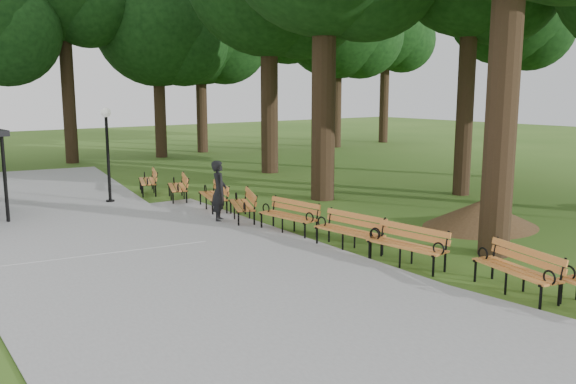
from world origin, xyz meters
TOP-DOWN VIEW (x-y plane):
  - ground at (0.00, 0.00)m, footprint 100.00×100.00m
  - path at (-4.00, 3.00)m, footprint 12.00×38.00m
  - person at (-0.71, 7.34)m, footprint 0.73×0.76m
  - lamp_post at (-2.19, 11.95)m, footprint 0.32×0.32m
  - dirt_mound at (4.71, 2.40)m, footprint 2.89×2.89m
  - bench_2 at (0.54, -1.27)m, footprint 1.06×2.00m
  - bench_3 at (0.24, 1.14)m, footprint 0.86×1.96m
  - bench_4 at (0.15, 2.84)m, footprint 0.87×1.97m
  - bench_5 at (0.03, 5.04)m, footprint 0.87×1.96m
  - bench_6 at (-0.12, 7.07)m, footprint 1.37×1.99m
  - bench_7 at (-0.04, 8.86)m, footprint 1.15×2.00m
  - bench_8 at (-0.15, 11.07)m, footprint 1.30×2.00m
  - bench_9 at (-0.40, 12.96)m, footprint 1.26×2.00m
  - lawn_tree_5 at (13.26, 7.52)m, footprint 4.94×4.94m
  - tree_backdrop at (7.00, 23.07)m, footprint 36.80×9.95m

SIDE VIEW (x-z plane):
  - ground at x=0.00m, z-range 0.00..0.00m
  - path at x=-4.00m, z-range 0.00..0.06m
  - dirt_mound at x=4.71m, z-range 0.00..0.74m
  - bench_2 at x=0.54m, z-range 0.00..0.88m
  - bench_3 at x=0.24m, z-range 0.00..0.88m
  - bench_4 at x=0.15m, z-range 0.00..0.88m
  - bench_5 at x=0.03m, z-range 0.00..0.88m
  - bench_6 at x=-0.12m, z-range 0.00..0.88m
  - bench_7 at x=-0.04m, z-range 0.00..0.88m
  - bench_8 at x=-0.15m, z-range 0.00..0.88m
  - bench_9 at x=-0.40m, z-range 0.00..0.88m
  - person at x=-0.71m, z-range 0.00..1.76m
  - lamp_post at x=-2.19m, z-range 0.69..3.86m
  - lawn_tree_5 at x=13.26m, z-range 2.28..11.92m
  - tree_backdrop at x=7.00m, z-range 0.00..16.52m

